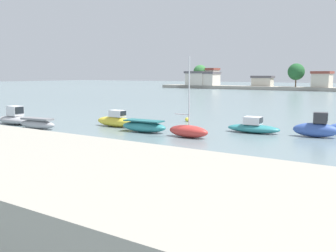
{
  "coord_description": "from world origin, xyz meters",
  "views": [
    {
      "loc": [
        24.99,
        -16.9,
        4.83
      ],
      "look_at": [
        6.67,
        10.14,
        0.42
      ],
      "focal_mm": 41.51,
      "sensor_mm": 36.0,
      "label": 1
    }
  ],
  "objects_px": {
    "moored_boat_4": "(188,131)",
    "moored_boat_5": "(253,127)",
    "moored_boat_2": "(115,121)",
    "moored_boat_6": "(316,128)",
    "moored_boat_1": "(37,124)",
    "mooring_buoy_0": "(187,120)",
    "moored_boat_3": "(144,126)",
    "moored_boat_0": "(15,118)"
  },
  "relations": [
    {
      "from": "moored_boat_5",
      "to": "mooring_buoy_0",
      "type": "height_order",
      "value": "moored_boat_5"
    },
    {
      "from": "moored_boat_3",
      "to": "moored_boat_6",
      "type": "xyz_separation_m",
      "value": [
        12.55,
        5.33,
        0.19
      ]
    },
    {
      "from": "moored_boat_3",
      "to": "moored_boat_4",
      "type": "bearing_deg",
      "value": -6.44
    },
    {
      "from": "moored_boat_4",
      "to": "mooring_buoy_0",
      "type": "relative_size",
      "value": 14.65
    },
    {
      "from": "moored_boat_2",
      "to": "moored_boat_5",
      "type": "xyz_separation_m",
      "value": [
        11.95,
        3.51,
        -0.1
      ]
    },
    {
      "from": "moored_boat_5",
      "to": "moored_boat_3",
      "type": "bearing_deg",
      "value": -153.65
    },
    {
      "from": "moored_boat_2",
      "to": "moored_boat_6",
      "type": "xyz_separation_m",
      "value": [
        16.77,
        4.13,
        0.11
      ]
    },
    {
      "from": "moored_boat_0",
      "to": "moored_boat_4",
      "type": "height_order",
      "value": "moored_boat_4"
    },
    {
      "from": "moored_boat_0",
      "to": "moored_boat_2",
      "type": "xyz_separation_m",
      "value": [
        9.23,
        4.13,
        0.0
      ]
    },
    {
      "from": "moored_boat_1",
      "to": "moored_boat_4",
      "type": "height_order",
      "value": "moored_boat_4"
    },
    {
      "from": "mooring_buoy_0",
      "to": "moored_boat_5",
      "type": "bearing_deg",
      "value": -22.11
    },
    {
      "from": "moored_boat_4",
      "to": "moored_boat_5",
      "type": "bearing_deg",
      "value": 58.45
    },
    {
      "from": "moored_boat_2",
      "to": "moored_boat_5",
      "type": "bearing_deg",
      "value": 17.33
    },
    {
      "from": "moored_boat_1",
      "to": "mooring_buoy_0",
      "type": "bearing_deg",
      "value": 47.76
    },
    {
      "from": "moored_boat_5",
      "to": "moored_boat_0",
      "type": "bearing_deg",
      "value": -165.15
    },
    {
      "from": "moored_boat_3",
      "to": "moored_boat_5",
      "type": "distance_m",
      "value": 9.05
    },
    {
      "from": "moored_boat_1",
      "to": "mooring_buoy_0",
      "type": "height_order",
      "value": "moored_boat_1"
    },
    {
      "from": "moored_boat_4",
      "to": "moored_boat_5",
      "type": "xyz_separation_m",
      "value": [
        3.25,
        4.95,
        -0.05
      ]
    },
    {
      "from": "moored_boat_1",
      "to": "moored_boat_2",
      "type": "distance_m",
      "value": 6.87
    },
    {
      "from": "moored_boat_0",
      "to": "moored_boat_4",
      "type": "distance_m",
      "value": 18.12
    },
    {
      "from": "moored_boat_5",
      "to": "moored_boat_4",
      "type": "bearing_deg",
      "value": -128.31
    },
    {
      "from": "moored_boat_0",
      "to": "moored_boat_1",
      "type": "xyz_separation_m",
      "value": [
        4.45,
        -0.79,
        -0.1
      ]
    },
    {
      "from": "moored_boat_2",
      "to": "moored_boat_6",
      "type": "relative_size",
      "value": 1.23
    },
    {
      "from": "moored_boat_2",
      "to": "mooring_buoy_0",
      "type": "distance_m",
      "value": 7.78
    },
    {
      "from": "moored_boat_4",
      "to": "mooring_buoy_0",
      "type": "xyz_separation_m",
      "value": [
        -5.2,
        8.38,
        -0.3
      ]
    },
    {
      "from": "moored_boat_4",
      "to": "moored_boat_5",
      "type": "relative_size",
      "value": 1.36
    },
    {
      "from": "moored_boat_0",
      "to": "mooring_buoy_0",
      "type": "height_order",
      "value": "moored_boat_0"
    },
    {
      "from": "moored_boat_2",
      "to": "moored_boat_6",
      "type": "height_order",
      "value": "moored_boat_6"
    },
    {
      "from": "moored_boat_2",
      "to": "moored_boat_6",
      "type": "bearing_deg",
      "value": 14.81
    },
    {
      "from": "moored_boat_2",
      "to": "moored_boat_4",
      "type": "relative_size",
      "value": 0.7
    },
    {
      "from": "moored_boat_4",
      "to": "moored_boat_6",
      "type": "height_order",
      "value": "moored_boat_4"
    },
    {
      "from": "moored_boat_4",
      "to": "moored_boat_5",
      "type": "height_order",
      "value": "moored_boat_4"
    },
    {
      "from": "moored_boat_0",
      "to": "moored_boat_6",
      "type": "bearing_deg",
      "value": 17.83
    },
    {
      "from": "moored_boat_6",
      "to": "mooring_buoy_0",
      "type": "xyz_separation_m",
      "value": [
        -13.28,
        2.81,
        -0.46
      ]
    },
    {
      "from": "moored_boat_3",
      "to": "moored_boat_6",
      "type": "height_order",
      "value": "moored_boat_6"
    },
    {
      "from": "moored_boat_5",
      "to": "moored_boat_6",
      "type": "relative_size",
      "value": 1.29
    },
    {
      "from": "moored_boat_2",
      "to": "moored_boat_5",
      "type": "height_order",
      "value": "moored_boat_2"
    },
    {
      "from": "moored_boat_5",
      "to": "moored_boat_6",
      "type": "height_order",
      "value": "moored_boat_6"
    },
    {
      "from": "moored_boat_5",
      "to": "mooring_buoy_0",
      "type": "bearing_deg",
      "value": 152.91
    },
    {
      "from": "moored_boat_6",
      "to": "moored_boat_0",
      "type": "bearing_deg",
      "value": -170.15
    },
    {
      "from": "moored_boat_2",
      "to": "moored_boat_0",
      "type": "bearing_deg",
      "value": -154.93
    },
    {
      "from": "moored_boat_2",
      "to": "moored_boat_5",
      "type": "relative_size",
      "value": 0.95
    }
  ]
}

